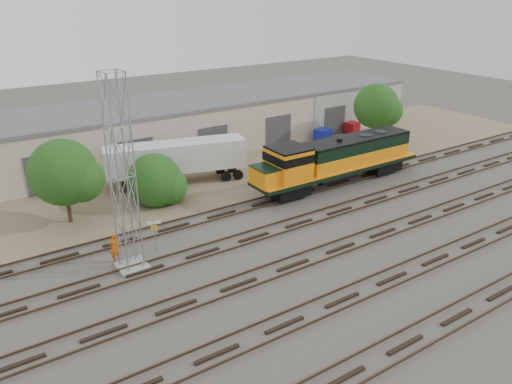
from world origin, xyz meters
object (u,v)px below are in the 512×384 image
locomotive (336,160)px  signal_tower (123,180)px  worker (115,247)px  semi_trailer (179,158)px

locomotive → signal_tower: bearing=-169.9°
signal_tower → worker: bearing=114.0°
locomotive → signal_tower: size_ratio=1.41×
locomotive → semi_trailer: (-11.09, 7.97, 0.00)m
signal_tower → worker: 5.08m
locomotive → semi_trailer: size_ratio=1.37×
signal_tower → semi_trailer: size_ratio=0.98×
signal_tower → worker: size_ratio=6.01×
worker → semi_trailer: bearing=-124.5°
locomotive → signal_tower: (-19.94, -3.56, 3.54)m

